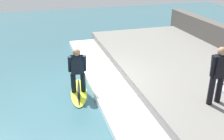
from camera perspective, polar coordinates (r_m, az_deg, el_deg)
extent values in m
plane|color=#335B66|center=(8.13, -5.52, -5.17)|extent=(28.00, 28.00, 0.00)
cube|color=slate|center=(9.24, 16.30, -0.76)|extent=(4.40, 10.38, 0.46)
cube|color=white|center=(8.23, -0.48, -3.93)|extent=(1.15, 9.86, 0.19)
ellipsoid|color=#BFE02D|center=(8.18, -7.23, -4.80)|extent=(0.77, 1.86, 0.06)
ellipsoid|color=black|center=(8.17, -7.24, -4.60)|extent=(0.34, 1.66, 0.01)
cylinder|color=black|center=(8.03, -6.31, -2.70)|extent=(0.15, 0.15, 0.59)
cylinder|color=black|center=(8.04, -8.38, -2.81)|extent=(0.15, 0.15, 0.59)
cube|color=black|center=(7.79, -7.57, 1.12)|extent=(0.44, 0.50, 0.62)
sphere|color=#846047|center=(7.65, -7.72, 3.83)|extent=(0.22, 0.22, 0.22)
cylinder|color=black|center=(7.78, -5.99, 1.44)|extent=(0.11, 0.21, 0.53)
cylinder|color=black|center=(7.78, -9.18, 1.27)|extent=(0.11, 0.21, 0.53)
cylinder|color=black|center=(7.13, 22.30, -3.76)|extent=(0.15, 0.15, 0.74)
cylinder|color=black|center=(6.94, 20.76, -4.26)|extent=(0.15, 0.15, 0.74)
cube|color=black|center=(6.78, 22.35, 0.84)|extent=(0.39, 0.30, 0.56)
sphere|color=#A87A5B|center=(6.66, 22.83, 3.77)|extent=(0.21, 0.21, 0.21)
cylinder|color=black|center=(6.62, 21.19, 0.80)|extent=(0.10, 0.12, 0.49)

